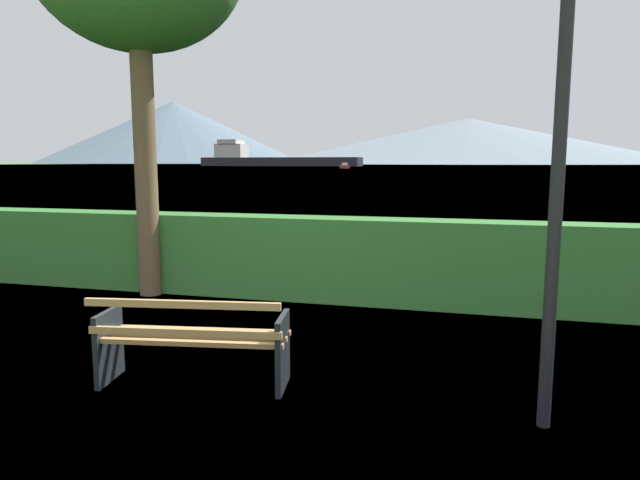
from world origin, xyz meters
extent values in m
plane|color=#567A38|center=(0.00, 0.00, 0.00)|extent=(1400.00, 1400.00, 0.00)
plane|color=slate|center=(0.00, 307.28, 0.00)|extent=(620.00, 620.00, 0.00)
cube|color=tan|center=(0.03, -0.19, 0.45)|extent=(1.72, 0.33, 0.04)
cube|color=tan|center=(0.00, 0.00, 0.45)|extent=(1.72, 0.33, 0.04)
cube|color=tan|center=(-0.03, 0.19, 0.45)|extent=(1.72, 0.33, 0.04)
cube|color=tan|center=(0.04, -0.26, 0.57)|extent=(1.72, 0.31, 0.06)
cube|color=tan|center=(0.05, -0.31, 0.84)|extent=(1.72, 0.31, 0.06)
cube|color=#1E2328|center=(-0.81, -0.15, 0.34)|extent=(0.13, 0.51, 0.68)
cube|color=#1E2328|center=(0.82, 0.11, 0.34)|extent=(0.13, 0.51, 0.68)
cube|color=#387A33|center=(0.00, 3.42, 0.62)|extent=(13.82, 0.61, 1.23)
cylinder|color=brown|center=(-2.32, 3.04, 2.05)|extent=(0.33, 0.33, 4.10)
cylinder|color=black|center=(3.02, -0.08, 1.62)|extent=(0.10, 0.10, 3.24)
cube|color=#232328|center=(-78.43, 232.36, 1.90)|extent=(74.17, 15.06, 3.80)
cube|color=silver|center=(-101.94, 234.08, 6.84)|extent=(13.86, 9.68, 6.08)
cube|color=beige|center=(-101.94, 234.08, 10.83)|extent=(9.97, 10.36, 1.90)
cube|color=#B2332D|center=(-32.68, 157.13, 0.47)|extent=(3.80, 5.03, 0.94)
cube|color=silver|center=(-32.68, 157.13, 1.31)|extent=(1.90, 2.09, 0.75)
cone|color=slate|center=(-313.45, 562.14, 33.55)|extent=(286.35, 286.35, 67.10)
cone|color=gray|center=(0.00, 551.37, 21.15)|extent=(378.17, 378.17, 42.29)
camera|label=1|loc=(2.39, -4.52, 2.05)|focal=31.44mm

